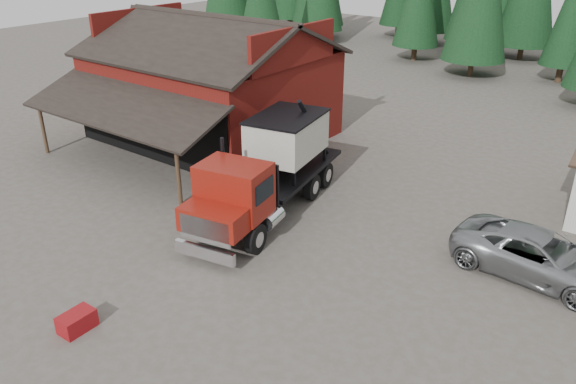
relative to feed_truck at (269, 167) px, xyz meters
The scene contains 6 objects.
ground 4.95m from the feed_truck, 64.51° to the right, with size 120.00×120.00×0.00m, color #4E453D.
red_barn 10.83m from the feed_truck, 147.10° to the left, with size 12.80×13.63×7.18m.
conifer_backdrop 38.08m from the feed_truck, 87.10° to the left, with size 76.00×16.00×16.00m, color black, non-canonical shape.
feed_truck is the anchor object (origin of this frame).
silver_car 11.17m from the feed_truck, ahead, with size 2.79×6.06×1.68m, color #93979A.
equip_box 10.20m from the feed_truck, 88.53° to the right, with size 0.70×1.10×0.60m, color maroon.
Camera 1 is at (12.16, -13.34, 11.52)m, focal length 35.00 mm.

